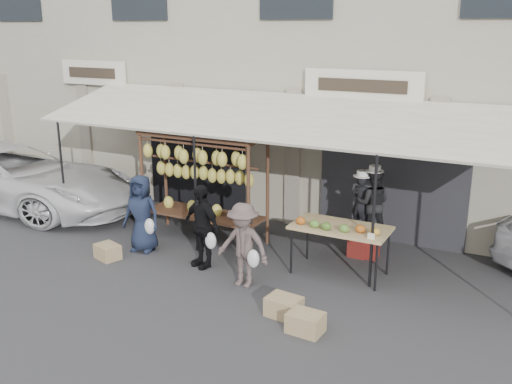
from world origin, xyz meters
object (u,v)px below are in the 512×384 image
at_px(customer_left, 142,213).
at_px(customer_right, 243,245).
at_px(vendor_left, 361,203).
at_px(vendor_right, 373,204).
at_px(crate_near_b, 305,323).
at_px(customer_mid, 202,226).
at_px(van, 3,161).
at_px(crate_near_a, 284,307).
at_px(banana_rack, 202,167).
at_px(produce_table, 340,229).
at_px(crate_far, 108,252).

distance_m(customer_left, customer_right, 2.57).
xyz_separation_m(vendor_left, vendor_right, (0.22, 0.02, 0.02)).
xyz_separation_m(vendor_right, crate_near_b, (-0.00, -3.15, -0.93)).
xyz_separation_m(vendor_right, customer_right, (-1.56, -2.20, -0.35)).
distance_m(vendor_left, customer_mid, 3.02).
xyz_separation_m(customer_right, van, (-7.54, 1.41, 0.35)).
bearing_deg(crate_near_a, banana_rack, 142.96).
bearing_deg(vendor_right, customer_mid, 20.45).
relative_size(produce_table, crate_near_a, 3.35).
xyz_separation_m(crate_near_a, van, (-8.61, 2.06, 0.93)).
relative_size(crate_near_a, van, 0.10).
xyz_separation_m(vendor_left, crate_near_a, (-0.27, -2.84, -0.91)).
relative_size(vendor_right, van, 0.25).
xyz_separation_m(vendor_right, crate_far, (-4.42, -2.39, -0.94)).
relative_size(banana_rack, crate_far, 5.58).
xyz_separation_m(banana_rack, customer_mid, (0.70, -1.11, -0.79)).
bearing_deg(banana_rack, vendor_right, 12.13).
xyz_separation_m(produce_table, customer_right, (-1.29, -1.16, -0.14)).
xyz_separation_m(customer_mid, van, (-6.47, 1.03, 0.31)).
relative_size(customer_right, crate_near_a, 2.89).
bearing_deg(produce_table, crate_near_a, -96.89).
bearing_deg(crate_far, crate_near_b, -9.85).
height_order(produce_table, vendor_left, vendor_left).
distance_m(produce_table, vendor_right, 1.10).
xyz_separation_m(crate_near_a, crate_far, (-3.93, 0.47, -0.01)).
bearing_deg(banana_rack, customer_mid, -57.92).
xyz_separation_m(produce_table, crate_near_b, (0.27, -2.11, -0.72)).
height_order(vendor_right, customer_mid, vendor_right).
bearing_deg(crate_near_b, customer_mid, 153.22).
bearing_deg(van, vendor_left, -86.52).
distance_m(produce_table, crate_near_b, 2.24).
bearing_deg(vendor_right, banana_rack, -2.25).
height_order(banana_rack, crate_near_a, banana_rack).
relative_size(banana_rack, crate_near_b, 5.20).
relative_size(customer_right, crate_near_b, 2.93).
bearing_deg(customer_left, customer_mid, -11.92).
xyz_separation_m(customer_mid, crate_near_a, (2.14, -1.03, -0.63)).
bearing_deg(vendor_right, crate_far, 14.01).
relative_size(vendor_right, customer_mid, 0.84).
bearing_deg(customer_left, produce_table, 2.17).
bearing_deg(banana_rack, vendor_left, 12.63).
bearing_deg(van, customer_right, -102.10).
xyz_separation_m(vendor_right, van, (-9.10, -0.80, 0.00)).
xyz_separation_m(banana_rack, crate_far, (-1.09, -1.67, -1.43)).
height_order(banana_rack, customer_left, banana_rack).
xyz_separation_m(crate_near_b, van, (-9.10, 2.35, 0.94)).
bearing_deg(customer_mid, vendor_right, 53.02).
height_order(vendor_left, vendor_right, vendor_right).
relative_size(crate_near_a, crate_far, 1.09).
height_order(vendor_right, crate_near_a, vendor_right).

